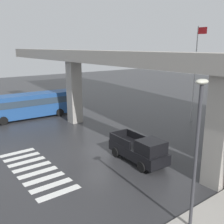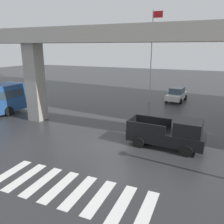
% 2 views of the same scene
% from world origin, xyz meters
% --- Properties ---
extents(ground_plane, '(120.00, 120.00, 0.00)m').
position_xyz_m(ground_plane, '(0.00, 0.00, 0.00)').
color(ground_plane, '#2D2D30').
extents(crosswalk_stripes, '(8.25, 2.80, 0.01)m').
position_xyz_m(crosswalk_stripes, '(0.00, -5.25, 0.01)').
color(crosswalk_stripes, silver).
rests_on(crosswalk_stripes, ground).
extents(elevated_overpass, '(49.90, 2.25, 8.18)m').
position_xyz_m(elevated_overpass, '(0.00, 3.08, 6.97)').
color(elevated_overpass, '#9E9991').
rests_on(elevated_overpass, ground).
extents(pickup_truck, '(5.20, 2.29, 2.08)m').
position_xyz_m(pickup_truck, '(3.64, 1.57, 0.99)').
color(pickup_truck, black).
rests_on(pickup_truck, ground).
extents(sedan_white, '(2.36, 4.48, 1.72)m').
position_xyz_m(sedan_white, '(2.07, 16.25, 0.85)').
color(sedan_white, silver).
rests_on(sedan_white, ground).
extents(flagpole, '(1.16, 0.12, 10.68)m').
position_xyz_m(flagpole, '(-0.83, 14.05, 6.15)').
color(flagpole, silver).
rests_on(flagpole, ground).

